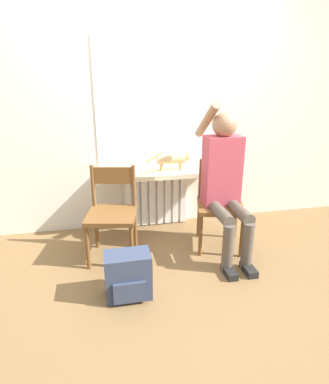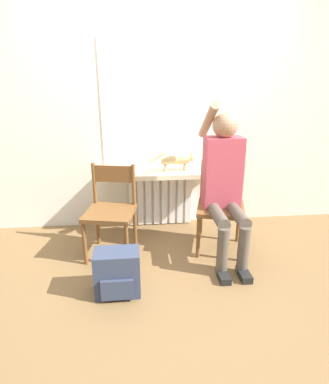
{
  "view_description": "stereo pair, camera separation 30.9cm",
  "coord_description": "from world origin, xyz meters",
  "views": [
    {
      "loc": [
        -0.6,
        -2.19,
        1.61
      ],
      "look_at": [
        0.0,
        0.65,
        0.56
      ],
      "focal_mm": 30.0,
      "sensor_mm": 36.0,
      "label": 1
    },
    {
      "loc": [
        -0.3,
        -2.24,
        1.61
      ],
      "look_at": [
        0.0,
        0.65,
        0.56
      ],
      "focal_mm": 30.0,
      "sensor_mm": 36.0,
      "label": 2
    }
  ],
  "objects": [
    {
      "name": "radiator",
      "position": [
        0.0,
        1.15,
        0.31
      ],
      "size": [
        0.72,
        0.08,
        0.61
      ],
      "color": "white",
      "rests_on": "ground_plane"
    },
    {
      "name": "backpack",
      "position": [
        -0.44,
        -0.09,
        0.18
      ],
      "size": [
        0.35,
        0.24,
        0.37
      ],
      "color": "#333D56",
      "rests_on": "ground_plane"
    },
    {
      "name": "chair_right",
      "position": [
        0.53,
        0.54,
        0.45
      ],
      "size": [
        0.53,
        0.53,
        0.85
      ],
      "rotation": [
        0.0,
        0.0,
        -0.27
      ],
      "color": "brown",
      "rests_on": "ground_plane"
    },
    {
      "name": "windowsill",
      "position": [
        0.0,
        1.03,
        0.64
      ],
      "size": [
        1.26,
        0.33,
        0.05
      ],
      "color": "beige",
      "rests_on": "radiator"
    },
    {
      "name": "ground_plane",
      "position": [
        0.0,
        0.0,
        0.0
      ],
      "size": [
        12.0,
        12.0,
        0.0
      ],
      "primitive_type": "plane",
      "color": "brown"
    },
    {
      "name": "cat",
      "position": [
        0.18,
        1.04,
        0.79
      ],
      "size": [
        0.51,
        0.1,
        0.21
      ],
      "color": "#DBB77A",
      "rests_on": "windowsill"
    },
    {
      "name": "chair_left",
      "position": [
        -0.51,
        0.54,
        0.45
      ],
      "size": [
        0.51,
        0.51,
        0.85
      ],
      "rotation": [
        0.0,
        0.0,
        -0.21
      ],
      "color": "brown",
      "rests_on": "ground_plane"
    },
    {
      "name": "window_glass",
      "position": [
        0.0,
        1.2,
        1.33
      ],
      "size": [
        1.21,
        0.01,
        1.33
      ],
      "color": "white",
      "rests_on": "windowsill"
    },
    {
      "name": "wall_with_window",
      "position": [
        0.0,
        1.23,
        1.35
      ],
      "size": [
        7.0,
        0.06,
        2.7
      ],
      "color": "white",
      "rests_on": "ground_plane"
    },
    {
      "name": "person",
      "position": [
        0.52,
        0.44,
        0.74
      ],
      "size": [
        0.36,
        1.01,
        1.43
      ],
      "color": "brown",
      "rests_on": "ground_plane"
    }
  ]
}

